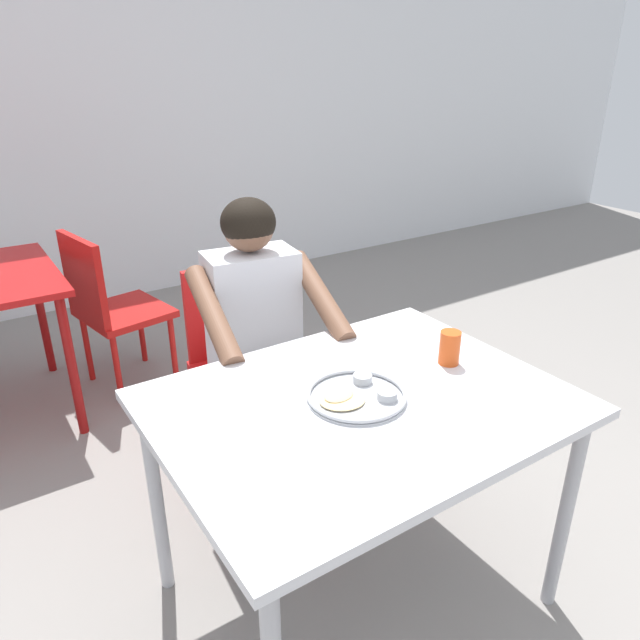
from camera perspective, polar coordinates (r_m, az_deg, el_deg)
The scene contains 8 objects.
ground_plane at distance 2.17m, azimuth 5.09°, elevation -26.55°, with size 12.00×12.00×0.05m, color gray.
back_wall at distance 4.44m, azimuth -23.69°, elevation 22.79°, with size 12.00×0.12×3.40m, color white.
table_foreground at distance 1.74m, azimuth 3.92°, elevation -9.73°, with size 1.15×0.88×0.75m.
thali_tray at distance 1.70m, azimuth 3.57°, elevation -7.25°, with size 0.29×0.29×0.03m.
drinking_cup at distance 1.91m, azimuth 12.44°, elevation -2.53°, with size 0.07×0.07×0.11m.
chair_foreground at distance 2.52m, azimuth -7.45°, elevation -3.30°, with size 0.48×0.49×0.86m.
diner_foreground at distance 2.24m, azimuth -5.68°, elevation -0.80°, with size 0.54×0.59×1.19m.
chair_red_right at distance 3.24m, azimuth -19.84°, elevation 1.59°, with size 0.48×0.50×0.86m.
Camera 1 is at (-0.90, -1.05, 1.64)m, focal length 33.08 mm.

